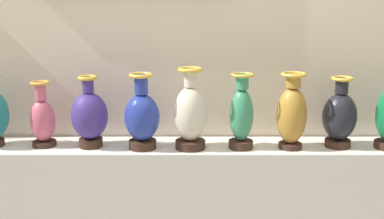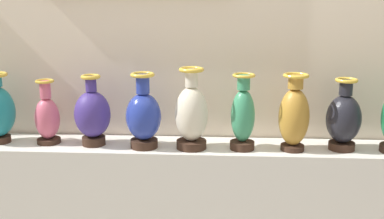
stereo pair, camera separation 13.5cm
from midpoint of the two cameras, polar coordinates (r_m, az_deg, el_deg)
The scene contains 8 objects.
back_wall at distance 2.57m, azimuth 1.72°, elevation 8.93°, with size 4.93×0.14×2.87m.
vase_rose at distance 2.56m, azimuth -15.87°, elevation -0.96°, with size 0.13×0.13×0.34m.
vase_indigo at distance 2.47m, azimuth -10.56°, elevation -0.62°, with size 0.19×0.19×0.37m.
vase_cobalt at distance 2.39m, azimuth -4.35°, elevation -0.85°, with size 0.18×0.18×0.39m.
vase_ivory at distance 2.37m, azimuth 1.57°, elevation -0.62°, with size 0.17×0.17×0.42m.
vase_jade at distance 2.38m, azimuth 7.87°, elevation -0.83°, with size 0.13×0.13×0.39m.
vase_ochre at distance 2.41m, azimuth 13.96°, elevation -0.75°, with size 0.15×0.15×0.39m.
vase_onyx at distance 2.49m, azimuth 19.56°, elevation -1.11°, with size 0.17×0.17×0.37m.
Camera 2 is at (0.14, -2.34, 1.65)m, focal length 43.57 mm.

